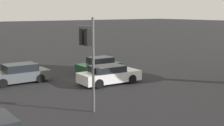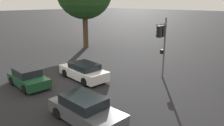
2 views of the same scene
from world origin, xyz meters
The scene contains 5 objects.
ground_plane centered at (0.00, 0.00, 0.00)m, with size 300.00×300.00×0.00m, color black.
traffic_signal centered at (5.00, 6.60, 3.43)m, with size 0.61×1.62×5.03m.
crossing_car_0 centered at (-1.14, -1.91, 0.65)m, with size 3.85×1.93×1.37m.
crossing_car_1 centered at (0.57, 2.05, 0.67)m, with size 4.69×2.22×1.37m.
crossing_car_2 centered at (5.99, -2.07, 0.68)m, with size 4.54×1.99×1.44m.
Camera 1 is at (13.47, 20.75, 5.32)m, focal length 50.00 mm.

